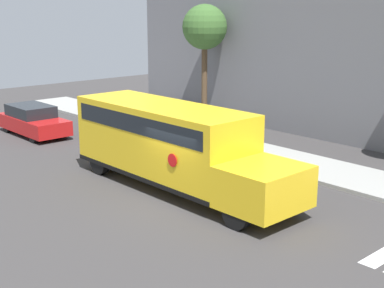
# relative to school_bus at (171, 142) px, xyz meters

# --- Properties ---
(ground_plane) EXTENTS (60.00, 60.00, 0.00)m
(ground_plane) POSITION_rel_school_bus_xyz_m (1.47, -0.76, -1.71)
(ground_plane) COLOR #3A3838
(sidewalk_strip) EXTENTS (44.00, 3.00, 0.15)m
(sidewalk_strip) POSITION_rel_school_bus_xyz_m (1.47, 5.74, -1.64)
(sidewalk_strip) COLOR #9E9E99
(sidewalk_strip) RESTS_ON ground
(school_bus) EXTENTS (9.83, 2.57, 3.02)m
(school_bus) POSITION_rel_school_bus_xyz_m (0.00, 0.00, 0.00)
(school_bus) COLOR yellow
(school_bus) RESTS_ON ground
(parked_car) EXTENTS (4.66, 1.87, 1.54)m
(parked_car) POSITION_rel_school_bus_xyz_m (-11.31, 0.14, -0.95)
(parked_car) COLOR red
(parked_car) RESTS_ON ground
(tree_near_sidewalk) EXTENTS (2.51, 2.51, 6.68)m
(tree_near_sidewalk) POSITION_rel_school_bus_xyz_m (-7.63, 8.94, 3.61)
(tree_near_sidewalk) COLOR brown
(tree_near_sidewalk) RESTS_ON ground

